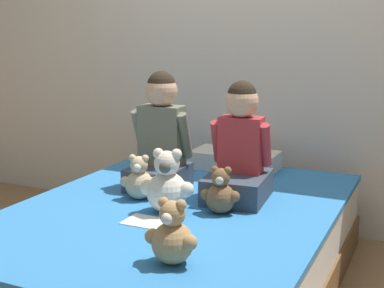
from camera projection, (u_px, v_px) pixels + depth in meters
ground_plane at (177, 288)px, 2.74m from camera, size 14.00×14.00×0.00m
wall_behind_bed at (254, 38)px, 3.50m from camera, size 8.00×0.06×2.50m
bed at (177, 248)px, 2.70m from camera, size 1.51×2.00×0.44m
child_on_left at (161, 138)px, 2.92m from camera, size 0.33×0.34×0.64m
child_on_right at (240, 152)px, 2.74m from camera, size 0.33×0.41×0.61m
teddy_bear_held_by_left_child at (139, 180)px, 2.75m from camera, size 0.19×0.15×0.23m
teddy_bear_held_by_right_child at (221, 193)px, 2.53m from camera, size 0.19×0.14×0.23m
teddy_bear_between_children at (168, 186)px, 2.53m from camera, size 0.26×0.20×0.31m
teddy_bear_at_foot_of_bed at (172, 236)px, 1.98m from camera, size 0.21×0.16×0.25m
pillow_at_headboard at (235, 160)px, 3.37m from camera, size 0.53×0.29×0.11m
sign_card at (147, 222)px, 2.42m from camera, size 0.21×0.15×0.00m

